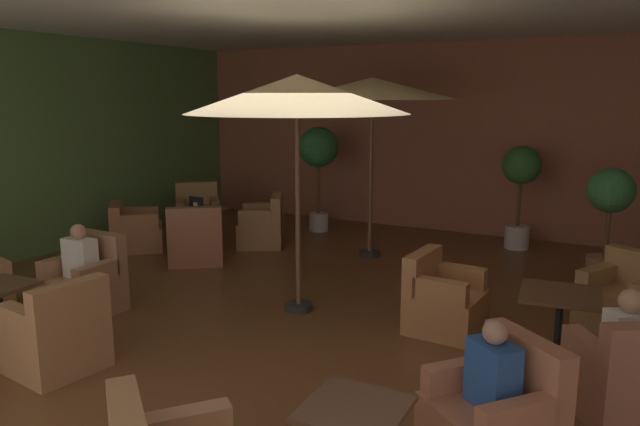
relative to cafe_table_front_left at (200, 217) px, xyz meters
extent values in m
cube|color=brown|center=(3.08, -2.09, -0.49)|extent=(9.91, 10.33, 0.02)
cube|color=#A86047|center=(3.08, 3.03, 1.22)|extent=(9.91, 0.08, 3.41)
cube|color=#567E44|center=(-1.83, -2.09, 1.22)|extent=(0.08, 10.33, 3.41)
cube|color=silver|center=(3.08, -2.09, 2.96)|extent=(9.91, 10.33, 0.06)
cylinder|color=black|center=(0.00, 0.00, -0.47)|extent=(0.39, 0.39, 0.02)
cylinder|color=black|center=(0.00, 0.00, -0.18)|extent=(0.07, 0.07, 0.59)
cube|color=brown|center=(0.00, 0.00, 0.13)|extent=(0.73, 0.73, 0.03)
cube|color=#A5674A|center=(0.59, -0.82, -0.26)|extent=(1.08, 1.07, 0.43)
cube|color=#A5674A|center=(0.76, -1.06, 0.18)|extent=(0.73, 0.59, 0.46)
cube|color=#A5674A|center=(0.31, -0.97, 0.07)|extent=(0.47, 0.57, 0.23)
cube|color=#A5674A|center=(0.82, -0.60, 0.07)|extent=(0.47, 0.57, 0.23)
cube|color=#AC784E|center=(0.89, 0.47, -0.27)|extent=(1.01, 1.04, 0.42)
cube|color=#AC784E|center=(1.14, 0.61, 0.16)|extent=(0.51, 0.78, 0.43)
cube|color=#AC784E|center=(1.01, 0.16, 0.07)|extent=(0.56, 0.38, 0.24)
cube|color=#AC784E|center=(0.70, 0.75, 0.07)|extent=(0.56, 0.38, 0.24)
cube|color=#A5784B|center=(-0.66, 0.76, -0.27)|extent=(1.09, 1.10, 0.42)
cube|color=#A5784B|center=(-0.86, 1.00, 0.18)|extent=(0.69, 0.63, 0.47)
cube|color=#A5784B|center=(-0.40, 0.93, 0.04)|extent=(0.51, 0.56, 0.20)
cube|color=#A5784B|center=(-0.86, 0.53, 0.04)|extent=(0.51, 0.56, 0.20)
cube|color=#A36846|center=(-0.75, -0.68, -0.28)|extent=(1.11, 1.11, 0.40)
cube|color=#A36846|center=(-0.98, -0.88, 0.11)|extent=(0.65, 0.69, 0.36)
cube|color=#A36846|center=(-0.94, -0.40, 0.04)|extent=(0.54, 0.50, 0.24)
cube|color=#A36846|center=(-0.50, -0.89, 0.04)|extent=(0.54, 0.50, 0.24)
cylinder|color=black|center=(0.80, -4.15, -0.47)|extent=(0.34, 0.34, 0.02)
cylinder|color=black|center=(0.80, -4.15, -0.18)|extent=(0.07, 0.07, 0.59)
cube|color=#A37250|center=(0.84, -3.16, -0.26)|extent=(0.76, 0.73, 0.44)
cube|color=#A37250|center=(0.85, -2.89, 0.19)|extent=(0.74, 0.18, 0.47)
cube|color=#A37250|center=(1.14, -3.21, 0.06)|extent=(0.16, 0.55, 0.21)
cube|color=#A37250|center=(0.54, -3.19, 0.06)|extent=(0.16, 0.55, 0.21)
cube|color=#AD7448|center=(1.78, -4.29, -0.25)|extent=(0.80, 0.81, 0.45)
cube|color=#AD7448|center=(2.05, -4.33, 0.19)|extent=(0.26, 0.73, 0.43)
cube|color=#AD7448|center=(1.70, -4.57, 0.08)|extent=(0.56, 0.23, 0.22)
cube|color=#AD7448|center=(1.78, -4.01, 0.08)|extent=(0.56, 0.23, 0.22)
cube|color=brown|center=(4.93, -4.67, 0.13)|extent=(0.61, 0.61, 0.03)
cube|color=#B76C4B|center=(5.78, -3.67, 0.16)|extent=(0.67, 0.60, 0.45)
cube|color=#B76C4B|center=(5.80, -4.12, 0.03)|extent=(0.47, 0.52, 0.20)
cube|color=#B76C4B|center=(5.33, -3.72, 0.03)|extent=(0.47, 0.52, 0.20)
cylinder|color=black|center=(5.81, -1.82, -0.47)|extent=(0.43, 0.43, 0.02)
cylinder|color=black|center=(5.81, -1.82, -0.18)|extent=(0.07, 0.07, 0.59)
cube|color=brown|center=(5.81, -1.82, 0.13)|extent=(0.79, 0.79, 0.03)
cube|color=#B47443|center=(4.68, -1.74, -0.27)|extent=(0.77, 0.79, 0.42)
cube|color=#B47443|center=(4.40, -1.72, 0.15)|extent=(0.21, 0.75, 0.41)
cube|color=#B47443|center=(4.74, -1.44, 0.06)|extent=(0.57, 0.18, 0.23)
cube|color=#B47443|center=(4.70, -2.04, 0.06)|extent=(0.57, 0.18, 0.23)
cube|color=#AB6951|center=(6.39, -2.79, -0.27)|extent=(1.01, 1.03, 0.42)
cube|color=#AB6951|center=(6.12, -2.90, 0.05)|extent=(0.44, 0.59, 0.20)
cube|color=#AB7947|center=(6.34, -0.83, -0.26)|extent=(1.00, 1.01, 0.44)
cube|color=#AB7947|center=(6.48, -0.57, 0.15)|extent=(0.72, 0.49, 0.39)
cube|color=#AB7947|center=(6.07, -0.73, 0.06)|extent=(0.42, 0.59, 0.19)
cylinder|color=#2D2D2D|center=(2.77, 0.69, -0.44)|extent=(0.32, 0.32, 0.08)
cylinder|color=brown|center=(2.77, 0.69, 0.86)|extent=(0.06, 0.06, 2.68)
cone|color=#D5BD86|center=(2.77, 0.69, 2.10)|extent=(2.53, 2.53, 0.32)
cylinder|color=#2D2D2D|center=(2.98, -1.92, -0.44)|extent=(0.32, 0.32, 0.08)
cylinder|color=brown|center=(2.98, -1.92, 0.85)|extent=(0.06, 0.06, 2.65)
cone|color=#D7BC88|center=(2.98, -1.92, 2.01)|extent=(2.48, 2.48, 0.43)
cylinder|color=silver|center=(1.23, 1.91, -0.31)|extent=(0.36, 0.36, 0.34)
cylinder|color=brown|center=(1.23, 1.91, 0.31)|extent=(0.06, 0.06, 0.90)
sphere|color=#2C6C37|center=(1.23, 1.91, 1.07)|extent=(0.73, 0.73, 0.73)
cylinder|color=silver|center=(4.73, 2.26, -0.29)|extent=(0.39, 0.39, 0.38)
cylinder|color=brown|center=(4.73, 2.26, 0.27)|extent=(0.06, 0.06, 0.73)
sphere|color=#336C2F|center=(4.73, 2.26, 0.89)|extent=(0.61, 0.61, 0.61)
cylinder|color=#A36B4E|center=(6.09, 0.63, -0.27)|extent=(0.44, 0.44, 0.42)
cylinder|color=brown|center=(6.09, 0.63, 0.25)|extent=(0.06, 0.06, 0.63)
sphere|color=#336E3A|center=(6.09, 0.63, 0.81)|extent=(0.58, 0.58, 0.58)
cube|color=#264E93|center=(5.59, -3.89, 0.16)|extent=(0.40, 0.39, 0.46)
sphere|color=#A7795F|center=(5.59, -3.89, 0.46)|extent=(0.17, 0.17, 0.17)
cube|color=silver|center=(6.39, -2.79, 0.16)|extent=(0.39, 0.36, 0.43)
sphere|color=tan|center=(6.39, -2.79, 0.46)|extent=(0.19, 0.19, 0.19)
cube|color=silver|center=(0.84, -3.16, 0.18)|extent=(0.39, 0.22, 0.45)
sphere|color=#AF755E|center=(0.84, -3.16, 0.49)|extent=(0.17, 0.17, 0.17)
cylinder|color=white|center=(-0.06, -0.01, 0.20)|extent=(0.08, 0.08, 0.11)
cube|color=#9EA0A5|center=(-0.05, 0.11, 0.15)|extent=(0.33, 0.25, 0.01)
cube|color=black|center=(-0.06, 0.00, 0.25)|extent=(0.31, 0.04, 0.19)
camera|label=1|loc=(6.29, -7.73, 2.00)|focal=33.66mm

